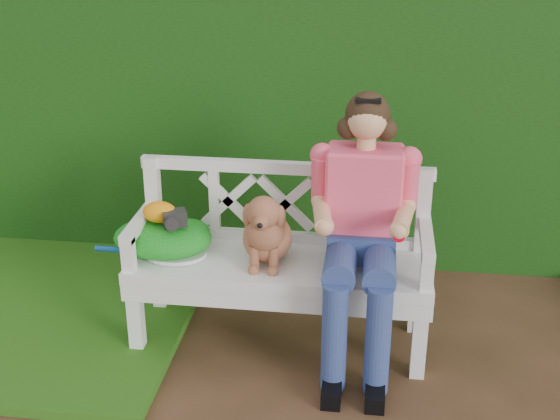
# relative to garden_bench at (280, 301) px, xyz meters

# --- Properties ---
(brick_wall) EXTENTS (10.00, 0.30, 2.20)m
(brick_wall) POSITION_rel_garden_bench_xyz_m (0.58, 1.23, 0.86)
(brick_wall) COLOR maroon
(brick_wall) RESTS_ON ground
(ivy_hedge) EXTENTS (10.00, 0.18, 1.70)m
(ivy_hedge) POSITION_rel_garden_bench_xyz_m (0.58, 1.01, 0.61)
(ivy_hedge) COLOR #1C5113
(ivy_hedge) RESTS_ON ground
(garden_bench) EXTENTS (1.60, 0.67, 0.48)m
(garden_bench) POSITION_rel_garden_bench_xyz_m (0.00, 0.00, 0.00)
(garden_bench) COLOR white
(garden_bench) RESTS_ON ground
(seated_woman) EXTENTS (0.76, 0.87, 1.28)m
(seated_woman) POSITION_rel_garden_bench_xyz_m (0.40, -0.02, 0.40)
(seated_woman) COLOR #CB4148
(seated_woman) RESTS_ON ground
(dog) EXTENTS (0.37, 0.43, 0.39)m
(dog) POSITION_rel_garden_bench_xyz_m (-0.06, -0.04, 0.44)
(dog) COLOR #9F5224
(dog) RESTS_ON garden_bench
(tennis_racket) EXTENTS (0.63, 0.31, 0.03)m
(tennis_racket) POSITION_rel_garden_bench_xyz_m (-0.56, -0.03, 0.25)
(tennis_racket) COLOR silver
(tennis_racket) RESTS_ON garden_bench
(green_bag) EXTENTS (0.50, 0.39, 0.17)m
(green_bag) POSITION_rel_garden_bench_xyz_m (-0.60, 0.01, 0.33)
(green_bag) COLOR green
(green_bag) RESTS_ON garden_bench
(camera_item) EXTENTS (0.14, 0.13, 0.08)m
(camera_item) POSITION_rel_garden_bench_xyz_m (-0.52, -0.03, 0.45)
(camera_item) COLOR #242424
(camera_item) RESTS_ON green_bag
(baseball_glove) EXTENTS (0.17, 0.13, 0.11)m
(baseball_glove) POSITION_rel_garden_bench_xyz_m (-0.61, -0.00, 0.46)
(baseball_glove) COLOR orange
(baseball_glove) RESTS_ON green_bag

